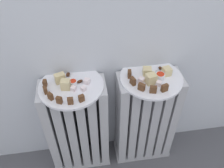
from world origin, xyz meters
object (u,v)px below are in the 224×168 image
object	(u,v)px
radiator_right	(145,120)
jam_bowl_right	(160,76)
plate_left	(71,86)
radiator_left	(78,128)
plate_right	(151,78)
fork	(156,75)
jam_bowl_left	(73,83)

from	to	relation	value
radiator_right	jam_bowl_right	distance (m)	0.35
plate_left	jam_bowl_right	xyz separation A→B (m)	(0.43, -0.01, 0.02)
radiator_right	radiator_left	bearing A→B (deg)	180.00
plate_right	fork	size ratio (longest dim) A/B	3.71
jam_bowl_left	fork	size ratio (longest dim) A/B	0.45
radiator_right	fork	world-z (taller)	fork
jam_bowl_left	plate_right	bearing A→B (deg)	-0.17
plate_left	fork	bearing A→B (deg)	1.38
jam_bowl_right	jam_bowl_left	bearing A→B (deg)	177.93
plate_right	plate_left	bearing A→B (deg)	180.00
plate_right	jam_bowl_right	distance (m)	0.05
radiator_left	plate_left	xyz separation A→B (m)	(0.00, 0.00, 0.32)
fork	plate_left	bearing A→B (deg)	-178.62
plate_left	jam_bowl_left	world-z (taller)	jam_bowl_left
radiator_left	jam_bowl_right	world-z (taller)	jam_bowl_right
radiator_right	plate_left	bearing A→B (deg)	180.00
radiator_left	radiator_right	bearing A→B (deg)	0.00
radiator_left	fork	world-z (taller)	fork
radiator_right	fork	bearing A→B (deg)	20.71
radiator_left	radiator_right	world-z (taller)	same
jam_bowl_left	plate_left	bearing A→B (deg)	-173.98
fork	radiator_right	bearing A→B (deg)	-159.29
radiator_left	plate_left	world-z (taller)	plate_left
radiator_left	jam_bowl_left	xyz separation A→B (m)	(0.01, 0.00, 0.34)
plate_left	jam_bowl_right	bearing A→B (deg)	-1.87
radiator_left	jam_bowl_left	distance (m)	0.34
jam_bowl_left	jam_bowl_right	xyz separation A→B (m)	(0.42, -0.02, 0.00)
radiator_right	plate_left	xyz separation A→B (m)	(-0.39, 0.00, 0.32)
radiator_left	plate_right	world-z (taller)	plate_right
radiator_right	jam_bowl_left	bearing A→B (deg)	179.83
radiator_left	plate_right	bearing A→B (deg)	0.00
plate_right	fork	bearing A→B (deg)	20.71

